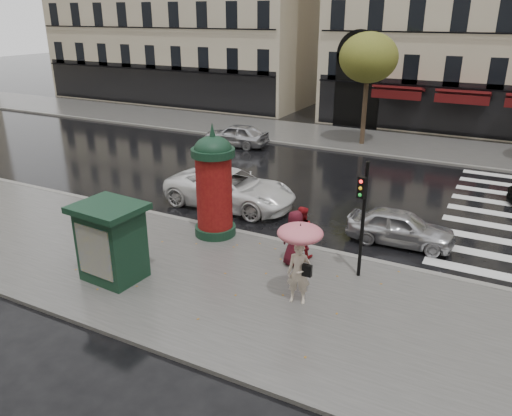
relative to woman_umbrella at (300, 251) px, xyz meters
The scene contains 16 objects.
ground 2.34m from the woman_umbrella, 164.71° to the left, with size 160.00×160.00×0.00m, color black.
near_sidewalk 2.26m from the woman_umbrella, behind, with size 90.00×7.00×0.12m, color #474744.
far_sidewalk 19.56m from the woman_umbrella, 94.61° to the left, with size 90.00×6.00×0.12m, color #474744.
near_kerb 4.10m from the woman_umbrella, 114.58° to the left, with size 90.00×0.25×0.14m, color slate.
far_kerb 16.58m from the woman_umbrella, 95.45° to the left, with size 90.00×0.25×0.14m, color slate.
zebra_crossing 11.09m from the woman_umbrella, 66.16° to the left, with size 3.60×11.75×0.01m, color silver.
tree_far_left 19.09m from the woman_umbrella, 100.96° to the left, with size 3.40×3.40×6.64m.
woman_umbrella is the anchor object (origin of this frame).
woman_red 2.90m from the woman_umbrella, 111.56° to the left, with size 0.85×0.66×1.74m, color maroon.
man_burgundy 2.25m from the woman_umbrella, 116.32° to the left, with size 0.90×0.59×1.85m, color #440D17.
morris_column 5.29m from the woman_umbrella, 147.59° to the left, with size 1.52×1.52×4.08m.
traffic_light 2.48m from the woman_umbrella, 64.22° to the left, with size 0.26×0.35×3.62m.
newsstand 5.63m from the woman_umbrella, 166.56° to the right, with size 2.07×1.78×2.36m.
car_silver 5.69m from the woman_umbrella, 73.26° to the left, with size 1.48×3.68×1.26m, color #B7B8BC.
car_white 8.05m from the woman_umbrella, 133.76° to the left, with size 2.56×5.55×1.54m, color white.
car_far_silver 18.02m from the woman_umbrella, 125.14° to the left, with size 1.62×4.03×1.37m, color #B4B5B9.
Camera 1 is at (6.07, -11.62, 7.64)m, focal length 35.00 mm.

